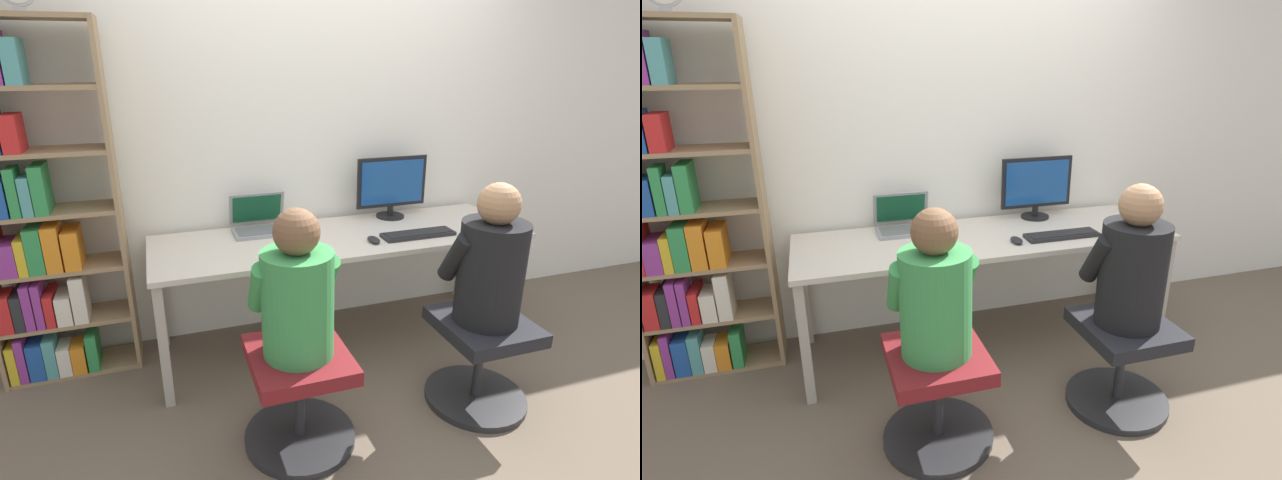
{
  "view_description": "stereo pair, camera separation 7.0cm",
  "coord_description": "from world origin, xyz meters",
  "views": [
    {
      "loc": [
        -1.03,
        -2.3,
        1.74
      ],
      "look_at": [
        -0.22,
        0.13,
        0.8
      ],
      "focal_mm": 28.0,
      "sensor_mm": 36.0,
      "label": 1
    },
    {
      "loc": [
        -0.96,
        -2.32,
        1.74
      ],
      "look_at": [
        -0.22,
        0.13,
        0.8
      ],
      "focal_mm": 28.0,
      "sensor_mm": 36.0,
      "label": 2
    }
  ],
  "objects": [
    {
      "name": "ground_plane",
      "position": [
        0.0,
        0.0,
        0.0
      ],
      "size": [
        14.0,
        14.0,
        0.0
      ],
      "primitive_type": "plane",
      "color": "brown"
    },
    {
      "name": "wall_back",
      "position": [
        0.0,
        0.77,
        1.3
      ],
      "size": [
        10.0,
        0.05,
        2.6
      ],
      "color": "white",
      "rests_on": "ground_plane"
    },
    {
      "name": "desk",
      "position": [
        0.0,
        0.35,
        0.67
      ],
      "size": [
        2.26,
        0.71,
        0.73
      ],
      "color": "beige",
      "rests_on": "ground_plane"
    },
    {
      "name": "desktop_monitor",
      "position": [
        0.44,
        0.59,
        0.94
      ],
      "size": [
        0.49,
        0.19,
        0.41
      ],
      "color": "black",
      "rests_on": "desk"
    },
    {
      "name": "laptop",
      "position": [
        -0.45,
        0.59,
        0.78
      ],
      "size": [
        0.34,
        0.28,
        0.22
      ],
      "color": "gray",
      "rests_on": "desk"
    },
    {
      "name": "keyboard",
      "position": [
        0.43,
        0.19,
        0.74
      ],
      "size": [
        0.45,
        0.13,
        0.03
      ],
      "color": "#232326",
      "rests_on": "desk"
    },
    {
      "name": "computer_mouse_by_keyboard",
      "position": [
        0.13,
        0.18,
        0.74
      ],
      "size": [
        0.06,
        0.11,
        0.03
      ],
      "color": "black",
      "rests_on": "desk"
    },
    {
      "name": "office_chair_left",
      "position": [
        0.47,
        -0.44,
        0.27
      ],
      "size": [
        0.53,
        0.53,
        0.49
      ],
      "color": "#262628",
      "rests_on": "ground_plane"
    },
    {
      "name": "office_chair_right",
      "position": [
        -0.51,
        -0.43,
        0.27
      ],
      "size": [
        0.53,
        0.53,
        0.49
      ],
      "color": "#262628",
      "rests_on": "ground_plane"
    },
    {
      "name": "person_at_monitor",
      "position": [
        0.47,
        -0.44,
        0.8
      ],
      "size": [
        0.4,
        0.35,
        0.71
      ],
      "color": "black",
      "rests_on": "office_chair_left"
    },
    {
      "name": "person_at_laptop",
      "position": [
        -0.51,
        -0.42,
        0.78
      ],
      "size": [
        0.39,
        0.34,
        0.68
      ],
      "color": "#388C47",
      "rests_on": "office_chair_right"
    },
    {
      "name": "bookshelf",
      "position": [
        -1.67,
        0.55,
        0.9
      ],
      "size": [
        0.72,
        0.27,
        1.94
      ],
      "color": "#997A56",
      "rests_on": "ground_plane"
    }
  ]
}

